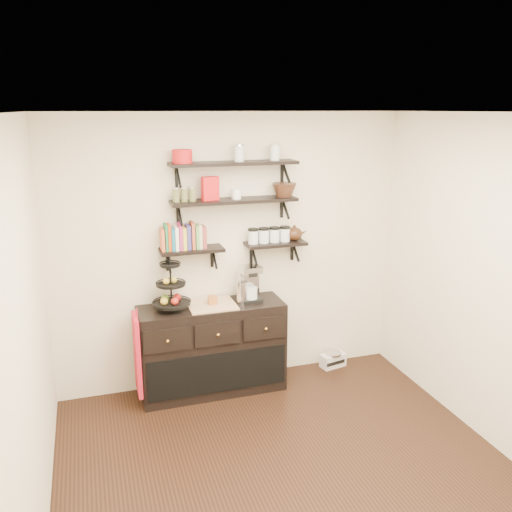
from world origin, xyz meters
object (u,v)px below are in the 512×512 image
object	(u,v)px
sideboard	(212,348)
fruit_stand	(171,291)
coffee_maker	(250,284)
radio	(333,359)

from	to	relation	value
sideboard	fruit_stand	bearing A→B (deg)	179.42
sideboard	coffee_maker	xyz separation A→B (m)	(0.39, 0.02, 0.62)
fruit_stand	coffee_maker	world-z (taller)	fruit_stand
coffee_maker	fruit_stand	bearing A→B (deg)	177.35
fruit_stand	radio	distance (m)	2.01
sideboard	fruit_stand	distance (m)	0.73
sideboard	coffee_maker	world-z (taller)	coffee_maker
fruit_stand	coffee_maker	distance (m)	0.77
coffee_maker	radio	distance (m)	1.39
sideboard	radio	size ratio (longest dim) A/B	4.77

